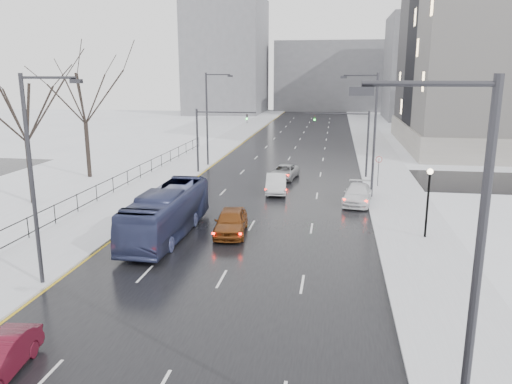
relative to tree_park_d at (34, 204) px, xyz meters
The scene contains 24 objects.
road 31.51m from the tree_park_d, 55.60° to the left, with size 16.00×150.00×0.04m, color black.
cross_road 22.65m from the tree_park_d, 38.19° to the left, with size 130.00×10.00×0.04m, color black.
sidewalk_left 27.01m from the tree_park_d, 74.32° to the left, with size 5.00×150.00×0.16m, color silver.
sidewalk_right 38.43m from the tree_park_d, 42.57° to the left, with size 5.00×150.00×0.16m, color silver.
park_strip 26.09m from the tree_park_d, 94.84° to the left, with size 14.00×150.00×0.12m, color white.
tree_park_d is the anchor object (origin of this frame).
tree_park_e 10.01m from the tree_park_d, 92.29° to the left, with size 9.45×9.45×13.50m, color black, non-canonical shape.
iron_fence 6.31m from the tree_park_d, 39.81° to the right, with size 0.06×70.00×1.30m.
streetlight_r_near 35.80m from the tree_park_d, 42.75° to the right, with size 2.95×0.25×10.00m.
streetlight_r_mid 27.24m from the tree_park_d, 13.01° to the left, with size 2.95×0.25×10.00m.
streetlight_l_near 17.90m from the tree_park_d, 55.47° to the right, with size 2.95×0.25×10.00m.
streetlight_l_far 21.17m from the tree_park_d, 61.85° to the left, with size 2.95×0.25×10.00m.
lamppost_r_mid 29.23m from the tree_park_d, ahead, with size 0.36×0.36×4.28m.
mast_signal_right 29.05m from the tree_park_d, 29.12° to the left, with size 6.10×0.33×6.50m.
mast_signal_left 17.96m from the tree_park_d, 53.20° to the left, with size 6.10×0.33×6.50m.
no_uturn_sign 28.88m from the tree_park_d, 20.32° to the left, with size 0.60×0.06×2.70m.
bldg_far_right 93.70m from the tree_park_d, 60.51° to the left, with size 24.00×20.00×22.00m, color slate.
bldg_far_left 92.17m from the tree_park_d, 92.64° to the left, with size 18.00×22.00×28.00m, color slate.
bldg_far_center 108.59m from the tree_park_d, 78.38° to the left, with size 30.00×18.00×18.00m, color slate.
bus 14.33m from the tree_park_d, 24.55° to the right, with size 2.51×10.72×2.99m, color navy.
sedan_center_near 17.53m from the tree_park_d, 16.39° to the right, with size 1.92×4.76×1.62m, color brown.
sedan_right_near 19.52m from the tree_park_d, 20.19° to the left, with size 1.68×4.81×1.58m, color silver.
sedan_right_cross 22.20m from the tree_park_d, 34.03° to the left, with size 2.20×4.77×1.33m, color #9B9D9F.
sedan_right_far 25.34m from the tree_park_d, ahead, with size 2.05×5.04×1.46m, color white.
Camera 1 is at (5.31, -0.49, 10.02)m, focal length 35.00 mm.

